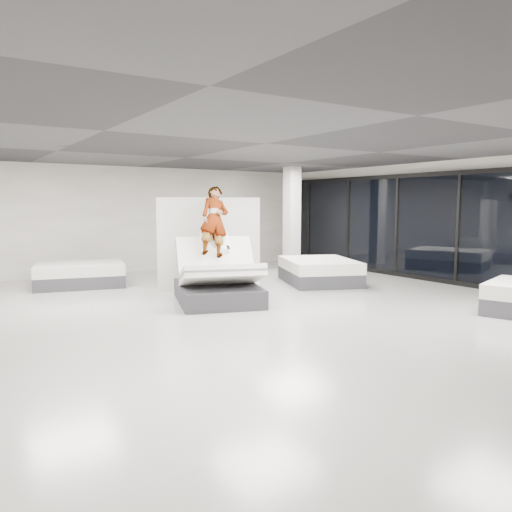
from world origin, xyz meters
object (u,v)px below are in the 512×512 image
object	(u,v)px
person	(215,236)
flat_bed_left_far	(80,275)
divider_panel	(209,244)
remote	(228,247)
column	(292,219)
flat_bed_right_far	(319,271)
hero_bed	(218,282)

from	to	relation	value
person	flat_bed_left_far	xyz separation A→B (m)	(-2.03, 3.45, -1.09)
person	divider_panel	bearing A→B (deg)	86.67
person	remote	xyz separation A→B (m)	(0.10, -0.40, -0.21)
person	remote	distance (m)	0.46
remote	flat_bed_left_far	distance (m)	4.49
divider_panel	column	distance (m)	4.22
person	column	xyz separation A→B (m)	(4.22, 2.86, 0.22)
person	flat_bed_right_far	distance (m)	3.60
flat_bed_right_far	flat_bed_left_far	xyz separation A→B (m)	(-5.43, 2.90, -0.02)
remote	column	bearing A→B (deg)	56.49
flat_bed_left_far	hero_bed	bearing A→B (deg)	-62.95
flat_bed_left_far	divider_panel	bearing A→B (deg)	-43.84
remote	flat_bed_right_far	size ratio (longest dim) A/B	0.05
remote	column	size ratio (longest dim) A/B	0.04
divider_panel	column	xyz separation A→B (m)	(3.79, 1.78, 0.49)
remote	divider_panel	bearing A→B (deg)	95.72
hero_bed	column	bearing A→B (deg)	36.40
divider_panel	flat_bed_right_far	bearing A→B (deg)	10.95
divider_panel	column	bearing A→B (deg)	46.37
hero_bed	flat_bed_left_far	size ratio (longest dim) A/B	1.06
remote	column	xyz separation A→B (m)	(4.12, 3.26, 0.43)
remote	column	distance (m)	5.27
hero_bed	column	size ratio (longest dim) A/B	0.80
hero_bed	flat_bed_left_far	bearing A→B (deg)	117.05
hero_bed	divider_panel	distance (m)	1.65
hero_bed	flat_bed_right_far	bearing A→B (deg)	14.02
hero_bed	divider_panel	size ratio (longest dim) A/B	1.05
remote	flat_bed_left_far	xyz separation A→B (m)	(-2.13, 3.85, -0.88)
divider_panel	flat_bed_left_far	size ratio (longest dim) A/B	1.01
divider_panel	person	bearing A→B (deg)	-90.13
hero_bed	flat_bed_left_far	xyz separation A→B (m)	(-1.93, 3.78, -0.15)
divider_panel	flat_bed_right_far	world-z (taller)	divider_panel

